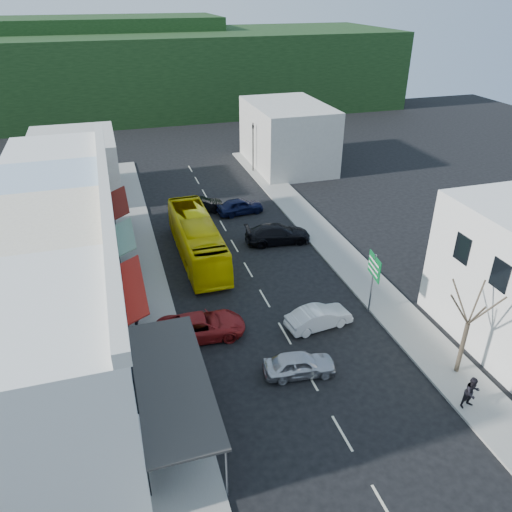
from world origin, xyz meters
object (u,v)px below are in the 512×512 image
Objects in this scene: car_red at (201,326)px; street_tree at (468,324)px; traffic_signal at (253,148)px; car_silver at (299,364)px; bus at (197,239)px; car_white at (319,317)px; pedestrian_left at (136,316)px; pedestrian_right at (472,393)px; direction_sign at (372,284)px.

street_tree reaches higher than car_red.
car_silver is at bearing 74.42° from traffic_signal.
traffic_signal is at bearing 60.98° from bus.
car_silver and car_white have the same top height.
pedestrian_right is at bearing -136.90° from pedestrian_left.
direction_sign is (10.84, -0.58, 1.38)m from car_red.
pedestrian_right is 37.35m from traffic_signal.
car_red is (-4.38, 4.80, 0.00)m from car_silver.
car_red is 0.70× the size of street_tree.
traffic_signal is (0.61, 28.31, 0.66)m from direction_sign.
car_silver is 33.34m from traffic_signal.
car_white is 7.16m from car_red.
car_silver is at bearing -134.33° from car_red.
car_red is 30.06m from traffic_signal.
street_tree is 34.94m from traffic_signal.
pedestrian_left is at bearing 66.80° from car_white.
car_white is 11.12m from pedestrian_left.
bus is at bearing 18.49° from car_white.
car_white is 2.59× the size of pedestrian_right.
street_tree is 1.19× the size of traffic_signal.
bus is 9.61m from pedestrian_left.
traffic_signal is at bearing 96.82° from direction_sign.
traffic_signal is (15.10, 25.92, 1.74)m from pedestrian_left.
pedestrian_left is (-8.03, 6.61, 0.30)m from car_silver.
direction_sign is 6.94m from street_tree.
pedestrian_right is (4.47, -8.42, 0.30)m from car_white.
pedestrian_left is 18.98m from pedestrian_right.
direction_sign is at bearing -109.39° from pedestrian_left.
car_silver is 2.59× the size of pedestrian_left.
street_tree reaches higher than pedestrian_right.
pedestrian_right reaches higher than car_silver.
direction_sign is at bearing 91.09° from pedestrian_right.
bus is at bearing 139.52° from direction_sign.
direction_sign is 28.32m from traffic_signal.
direction_sign is 0.76× the size of traffic_signal.
car_white is at bearing -115.51° from pedestrian_left.
bus is 2.64× the size of car_silver.
pedestrian_left is 1.00× the size of pedestrian_right.
pedestrian_left is at bearing 66.98° from car_red.
bus is at bearing 17.52° from car_silver.
pedestrian_right reaches higher than car_white.
traffic_signal is (9.77, 17.94, 1.19)m from bus.
car_silver is 0.96× the size of car_red.
bus is at bearing -6.41° from car_red.
pedestrian_left is at bearing 178.69° from direction_sign.
direction_sign is (14.49, -2.39, 1.08)m from pedestrian_left.
street_tree is at bearing -67.11° from direction_sign.
car_silver is 0.80× the size of traffic_signal.
car_silver is at bearing -79.92° from bus.
traffic_signal is at bearing -40.24° from pedestrian_left.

